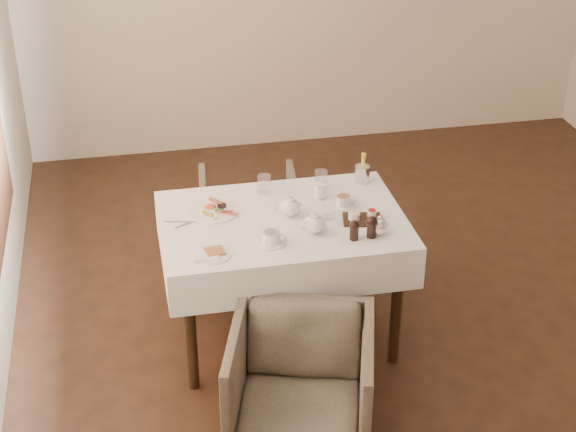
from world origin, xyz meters
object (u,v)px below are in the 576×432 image
(table, at_px, (283,238))
(teapot_centre, at_px, (290,206))
(armchair_far, at_px, (249,219))
(armchair_near, at_px, (301,384))
(breakfast_plate, at_px, (213,211))

(table, bearing_deg, teapot_centre, 28.47)
(armchair_far, height_order, teapot_centre, teapot_centre)
(teapot_centre, bearing_deg, armchair_near, -95.11)
(breakfast_plate, relative_size, teapot_centre, 1.75)
(armchair_near, distance_m, breakfast_plate, 1.08)
(armchair_near, xyz_separation_m, breakfast_plate, (-0.28, 0.94, 0.45))
(table, distance_m, breakfast_plate, 0.40)
(armchair_near, distance_m, teapot_centre, 0.97)
(armchair_near, distance_m, armchair_far, 1.66)
(breakfast_plate, bearing_deg, armchair_far, 56.91)
(breakfast_plate, bearing_deg, teapot_centre, -27.50)
(armchair_near, relative_size, teapot_centre, 4.53)
(armchair_far, relative_size, breakfast_plate, 2.37)
(table, bearing_deg, armchair_near, -95.03)
(table, xyz_separation_m, armchair_far, (-0.05, 0.86, -0.35))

